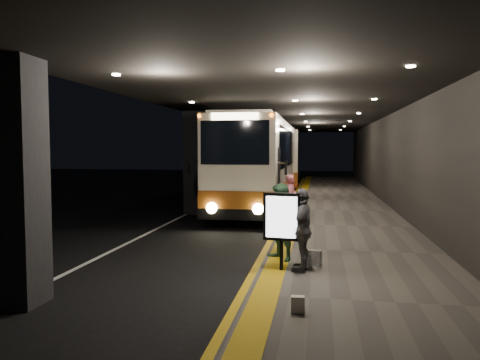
% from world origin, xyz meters
% --- Properties ---
extents(ground, '(90.00, 90.00, 0.00)m').
position_xyz_m(ground, '(0.00, 0.00, 0.00)').
color(ground, black).
extents(lane_line_white, '(0.12, 50.00, 0.01)m').
position_xyz_m(lane_line_white, '(-1.80, 5.00, 0.01)').
color(lane_line_white, silver).
rests_on(lane_line_white, ground).
extents(kerb_stripe_yellow, '(0.18, 50.00, 0.01)m').
position_xyz_m(kerb_stripe_yellow, '(2.35, 5.00, 0.01)').
color(kerb_stripe_yellow, gold).
rests_on(kerb_stripe_yellow, ground).
extents(sidewalk, '(4.50, 50.00, 0.15)m').
position_xyz_m(sidewalk, '(4.75, 5.00, 0.07)').
color(sidewalk, '#514C44').
rests_on(sidewalk, ground).
extents(tactile_strip, '(0.50, 50.00, 0.01)m').
position_xyz_m(tactile_strip, '(2.85, 5.00, 0.16)').
color(tactile_strip, gold).
rests_on(tactile_strip, sidewalk).
extents(terminal_wall, '(0.10, 50.00, 6.00)m').
position_xyz_m(terminal_wall, '(7.00, 5.00, 3.00)').
color(terminal_wall, black).
rests_on(terminal_wall, ground).
extents(support_columns, '(0.80, 24.80, 4.40)m').
position_xyz_m(support_columns, '(-1.50, 4.00, 2.20)').
color(support_columns, black).
rests_on(support_columns, ground).
extents(canopy, '(9.00, 50.00, 0.40)m').
position_xyz_m(canopy, '(2.50, 5.00, 4.60)').
color(canopy, black).
rests_on(canopy, support_columns).
extents(coach_main, '(2.75, 12.95, 4.02)m').
position_xyz_m(coach_main, '(1.00, 6.27, 1.93)').
color(coach_main, beige).
rests_on(coach_main, ground).
extents(coach_second, '(3.33, 12.80, 3.98)m').
position_xyz_m(coach_second, '(0.86, 19.14, 1.91)').
color(coach_second, beige).
rests_on(coach_second, ground).
extents(passenger_boarding, '(0.56, 0.71, 1.73)m').
position_xyz_m(passenger_boarding, '(2.81, 1.42, 1.01)').
color(passenger_boarding, '#BA5763').
rests_on(passenger_boarding, sidewalk).
extents(passenger_waiting_green, '(1.01, 1.02, 1.83)m').
position_xyz_m(passenger_waiting_green, '(2.92, -4.52, 1.07)').
color(passenger_waiting_green, '#41754D').
rests_on(passenger_waiting_green, sidewalk).
extents(passenger_waiting_grey, '(0.68, 1.12, 1.80)m').
position_xyz_m(passenger_waiting_grey, '(3.44, -5.38, 1.05)').
color(passenger_waiting_grey, '#545358').
rests_on(passenger_waiting_grey, sidewalk).
extents(bag_polka, '(0.31, 0.19, 0.36)m').
position_xyz_m(bag_polka, '(3.71, -4.92, 0.33)').
color(bag_polka, black).
rests_on(bag_polka, sidewalk).
extents(bag_plain, '(0.23, 0.15, 0.27)m').
position_xyz_m(bag_plain, '(3.47, -8.05, 0.29)').
color(bag_plain, silver).
rests_on(bag_plain, sidewalk).
extents(info_sign, '(0.81, 0.21, 1.70)m').
position_xyz_m(info_sign, '(3.00, -5.44, 1.29)').
color(info_sign, black).
rests_on(info_sign, sidewalk).
extents(stanchion_post, '(0.05, 0.05, 1.11)m').
position_xyz_m(stanchion_post, '(2.75, -0.72, 0.71)').
color(stanchion_post, black).
rests_on(stanchion_post, sidewalk).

